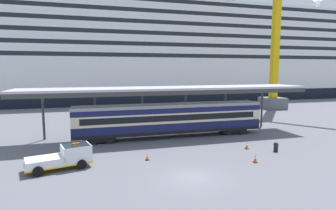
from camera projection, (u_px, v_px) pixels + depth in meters
The scene contains 10 objects.
ground_plane at pixel (193, 178), 21.47m from camera, with size 400.00×400.00×0.00m, color slate.
cruise_ship at pixel (170, 57), 78.94m from camera, with size 178.40×23.26×34.86m.
platform_canopy at pixel (169, 90), 34.25m from camera, with size 35.40×5.47×6.12m.
train_carriage at pixel (171, 119), 34.25m from camera, with size 23.08×2.81×4.11m.
service_truck at pixel (65, 156), 23.53m from camera, with size 5.53×3.22×2.02m.
traffic_cone_near at pixel (255, 159), 25.00m from camera, with size 0.36×0.36×0.71m.
traffic_cone_mid at pixel (247, 145), 29.31m from camera, with size 0.36×0.36×0.76m.
traffic_cone_far at pixel (147, 157), 25.65m from camera, with size 0.36×0.36×0.62m.
dockside_crane at pixel (279, 29), 58.13m from camera, with size 16.02×4.40×54.23m.
quay_bollard at pixel (276, 146), 28.35m from camera, with size 0.48×0.48×0.96m.
Camera 1 is at (-7.50, -19.31, 8.18)m, focal length 29.98 mm.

